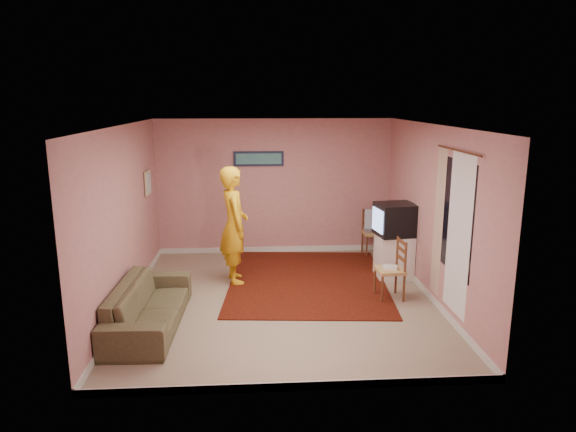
{
  "coord_description": "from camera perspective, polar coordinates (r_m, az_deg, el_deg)",
  "views": [
    {
      "loc": [
        -0.38,
        -7.27,
        2.96
      ],
      "look_at": [
        0.14,
        0.6,
        1.15
      ],
      "focal_mm": 32.0,
      "sensor_mm": 36.0,
      "label": 1
    }
  ],
  "objects": [
    {
      "name": "wall_front",
      "position": [
        5.06,
        0.75,
        -6.26
      ],
      "size": [
        4.5,
        0.02,
        2.6
      ],
      "primitive_type": "cube",
      "color": "tan",
      "rests_on": "ground"
    },
    {
      "name": "baseboard_front",
      "position": [
        5.61,
        0.71,
        -18.38
      ],
      "size": [
        4.5,
        0.02,
        0.1
      ],
      "primitive_type": "cube",
      "color": "silver",
      "rests_on": "ground"
    },
    {
      "name": "baseboard_right",
      "position": [
        8.26,
        15.17,
        -8.22
      ],
      "size": [
        0.02,
        5.0,
        0.1
      ],
      "primitive_type": "cube",
      "color": "silver",
      "rests_on": "ground"
    },
    {
      "name": "picture_back",
      "position": [
        9.8,
        -3.28,
        6.37
      ],
      "size": [
        0.95,
        0.04,
        0.28
      ],
      "color": "#121832",
      "rests_on": "wall_back"
    },
    {
      "name": "sofa",
      "position": [
        7.12,
        -15.2,
        -9.53
      ],
      "size": [
        0.87,
        2.08,
        0.6
      ],
      "primitive_type": "imported",
      "rotation": [
        0.0,
        0.0,
        1.54
      ],
      "color": "brown",
      "rests_on": "ground"
    },
    {
      "name": "window",
      "position": [
        7.05,
        18.19,
        -0.13
      ],
      "size": [
        0.01,
        1.1,
        1.5
      ],
      "primitive_type": "cube",
      "color": "black",
      "rests_on": "wall_right"
    },
    {
      "name": "curtain_floral",
      "position": [
        7.58,
        16.36,
        -0.67
      ],
      "size": [
        0.01,
        0.35,
        2.1
      ],
      "primitive_type": "cube",
      "color": "beige",
      "rests_on": "wall_right"
    },
    {
      "name": "game_console",
      "position": [
        7.89,
        11.26,
        -5.6
      ],
      "size": [
        0.24,
        0.2,
        0.04
      ],
      "primitive_type": "cube",
      "rotation": [
        0.0,
        0.0,
        -0.26
      ],
      "color": "white",
      "rests_on": "chair_b"
    },
    {
      "name": "ground",
      "position": [
        7.86,
        -0.72,
        -9.24
      ],
      "size": [
        5.0,
        5.0,
        0.0
      ],
      "primitive_type": "plane",
      "color": "gray",
      "rests_on": "ground"
    },
    {
      "name": "baseboard_back",
      "position": [
        10.19,
        -1.46,
        -3.7
      ],
      "size": [
        4.5,
        0.02,
        0.1
      ],
      "primitive_type": "cube",
      "color": "silver",
      "rests_on": "ground"
    },
    {
      "name": "crt_tv",
      "position": [
        8.71,
        11.82,
        -0.37
      ],
      "size": [
        0.7,
        0.64,
        0.54
      ],
      "rotation": [
        0.0,
        0.0,
        0.14
      ],
      "color": "black",
      "rests_on": "tv_cabinet"
    },
    {
      "name": "wall_right",
      "position": [
        7.9,
        15.77,
        0.28
      ],
      "size": [
        0.02,
        5.0,
        2.6
      ],
      "primitive_type": "cube",
      "color": "tan",
      "rests_on": "ground"
    },
    {
      "name": "baseboard_left",
      "position": [
        8.05,
        -17.06,
        -8.9
      ],
      "size": [
        0.02,
        5.0,
        0.1
      ],
      "primitive_type": "cube",
      "color": "silver",
      "rests_on": "ground"
    },
    {
      "name": "wall_left",
      "position": [
        7.69,
        -17.74,
        -0.2
      ],
      "size": [
        0.02,
        5.0,
        2.6
      ],
      "primitive_type": "cube",
      "color": "tan",
      "rests_on": "ground"
    },
    {
      "name": "tv_cabinet",
      "position": [
        8.87,
        11.67,
        -4.37
      ],
      "size": [
        0.58,
        0.52,
        0.73
      ],
      "primitive_type": "cube",
      "color": "white",
      "rests_on": "ground"
    },
    {
      "name": "curtain_rod",
      "position": [
        6.9,
        18.36,
        6.92
      ],
      "size": [
        0.02,
        1.4,
        0.02
      ],
      "primitive_type": "cylinder",
      "rotation": [
        1.57,
        0.0,
        0.0
      ],
      "color": "brown",
      "rests_on": "wall_right"
    },
    {
      "name": "dvd_player",
      "position": [
        10.05,
        9.47,
        -1.58
      ],
      "size": [
        0.36,
        0.26,
        0.06
      ],
      "primitive_type": "cube",
      "rotation": [
        0.0,
        0.0,
        -0.0
      ],
      "color": "#B3B3B8",
      "rests_on": "chair_a"
    },
    {
      "name": "chair_b",
      "position": [
        7.87,
        11.28,
        -5.12
      ],
      "size": [
        0.42,
        0.44,
        0.5
      ],
      "rotation": [
        0.0,
        0.0,
        -1.5
      ],
      "color": "tan",
      "rests_on": "ground"
    },
    {
      "name": "curtain_sheer",
      "position": [
        6.96,
        18.42,
        -2.02
      ],
      "size": [
        0.01,
        0.75,
        2.1
      ],
      "primitive_type": "cube",
      "color": "white",
      "rests_on": "wall_right"
    },
    {
      "name": "wall_back",
      "position": [
        9.91,
        -1.51,
        3.26
      ],
      "size": [
        4.5,
        0.02,
        2.6
      ],
      "primitive_type": "cube",
      "color": "tan",
      "rests_on": "ground"
    },
    {
      "name": "picture_left",
      "position": [
        9.16,
        -15.3,
        3.59
      ],
      "size": [
        0.04,
        0.38,
        0.42
      ],
      "color": "tan",
      "rests_on": "wall_left"
    },
    {
      "name": "blue_throw",
      "position": [
        9.99,
        9.52,
        -0.31
      ],
      "size": [
        0.36,
        0.04,
        0.38
      ],
      "primitive_type": "cube",
      "color": "#8BBAE4",
      "rests_on": "chair_a"
    },
    {
      "name": "ceiling",
      "position": [
        7.29,
        -0.78,
        10.06
      ],
      "size": [
        4.5,
        5.0,
        0.02
      ],
      "primitive_type": "cube",
      "color": "silver",
      "rests_on": "wall_back"
    },
    {
      "name": "area_rug",
      "position": [
        8.61,
        2.17,
        -7.16
      ],
      "size": [
        2.78,
        3.36,
        0.02
      ],
      "primitive_type": "cube",
      "rotation": [
        0.0,
        0.0,
        -0.08
      ],
      "color": "black",
      "rests_on": "ground"
    },
    {
      "name": "chair_a",
      "position": [
        10.03,
        9.49,
        -1.27
      ],
      "size": [
        0.42,
        0.4,
        0.48
      ],
      "rotation": [
        0.0,
        0.0,
        0.07
      ],
      "color": "tan",
      "rests_on": "ground"
    },
    {
      "name": "person",
      "position": [
        8.37,
        -6.02,
        -1.01
      ],
      "size": [
        0.6,
        0.78,
        1.92
      ],
      "primitive_type": "imported",
      "rotation": [
        0.0,
        0.0,
        1.79
      ],
      "color": "#EDAF16",
      "rests_on": "ground"
    }
  ]
}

